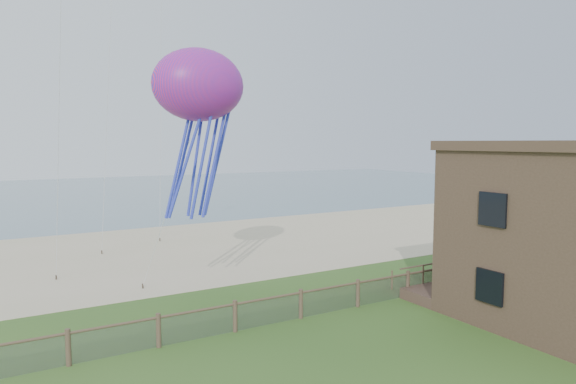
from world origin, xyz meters
TOP-DOWN VIEW (x-y plane):
  - ground at (0.00, 0.00)m, footprint 160.00×160.00m
  - sand_beach at (0.00, 22.00)m, footprint 72.00×20.00m
  - ocean at (0.00, 66.00)m, footprint 160.00×68.00m
  - chainlink_fence at (0.00, 6.00)m, footprint 36.20×0.20m
  - motel_deck at (13.00, 5.00)m, footprint 15.00×2.00m
  - picnic_table at (6.57, 2.73)m, footprint 2.09×1.82m
  - octopus_kite at (-2.54, 10.76)m, footprint 4.12×3.07m

SIDE VIEW (x-z plane):
  - ground at x=0.00m, z-range 0.00..0.00m
  - ocean at x=0.00m, z-range -0.01..0.01m
  - sand_beach at x=0.00m, z-range -0.01..0.01m
  - motel_deck at x=13.00m, z-range 0.00..0.50m
  - picnic_table at x=6.57m, z-range 0.00..0.74m
  - chainlink_fence at x=0.00m, z-range -0.07..1.18m
  - octopus_kite at x=-2.54m, z-range 3.84..11.89m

